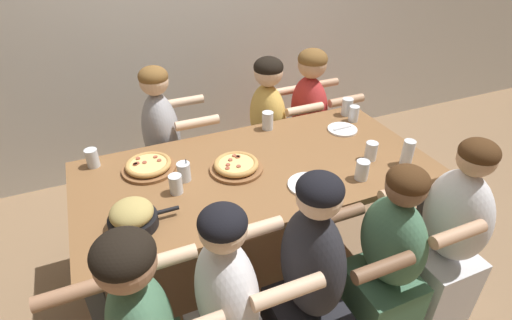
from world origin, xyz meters
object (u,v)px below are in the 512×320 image
at_px(skillet_bowl, 132,216).
at_px(drinking_glass_c, 362,171).
at_px(pizza_board_second, 236,166).
at_px(drinking_glass_h, 347,107).
at_px(drinking_glass_g, 268,122).
at_px(drinking_glass_e, 354,115).
at_px(diner_far_right, 308,125).
at_px(empty_plate_a, 342,129).
at_px(diner_near_center, 308,291).
at_px(empty_plate_b, 309,185).
at_px(diner_far_midleft, 165,156).
at_px(cocktail_glass_blue, 184,172).
at_px(drinking_glass_d, 371,152).
at_px(drinking_glass_b, 92,159).
at_px(pizza_board_main, 149,166).
at_px(drinking_glass_a, 176,184).
at_px(drinking_glass_f, 407,154).
at_px(diner_near_midright, 385,268).
at_px(diner_near_right, 447,243).
at_px(diner_far_midright, 268,135).

distance_m(skillet_bowl, drinking_glass_c, 1.17).
relative_size(pizza_board_second, drinking_glass_h, 2.48).
height_order(pizza_board_second, drinking_glass_g, drinking_glass_g).
relative_size(drinking_glass_e, diner_far_right, 0.09).
height_order(empty_plate_a, diner_near_center, diner_near_center).
height_order(pizza_board_second, empty_plate_b, pizza_board_second).
height_order(drinking_glass_c, diner_far_midleft, diner_far_midleft).
relative_size(cocktail_glass_blue, diner_far_midleft, 0.11).
distance_m(empty_plate_b, diner_far_right, 1.12).
bearing_deg(drinking_glass_d, drinking_glass_g, 124.32).
bearing_deg(drinking_glass_h, drinking_glass_b, 179.69).
xyz_separation_m(pizza_board_main, drinking_glass_g, (0.79, 0.18, 0.03)).
relative_size(empty_plate_a, cocktail_glass_blue, 1.49).
relative_size(skillet_bowl, diner_near_center, 0.28).
height_order(drinking_glass_a, drinking_glass_f, drinking_glass_f).
xyz_separation_m(drinking_glass_d, drinking_glass_e, (0.19, 0.44, -0.00)).
bearing_deg(drinking_glass_b, drinking_glass_c, -27.87).
xyz_separation_m(pizza_board_main, drinking_glass_b, (-0.27, 0.16, 0.02)).
xyz_separation_m(empty_plate_b, drinking_glass_e, (0.64, 0.53, 0.04)).
height_order(skillet_bowl, drinking_glass_e, skillet_bowl).
distance_m(drinking_glass_c, drinking_glass_h, 0.76).
distance_m(drinking_glass_a, drinking_glass_d, 1.09).
bearing_deg(pizza_board_second, empty_plate_a, 11.18).
height_order(diner_near_midright, diner_near_right, diner_near_right).
distance_m(diner_far_midleft, diner_near_right, 1.80).
bearing_deg(drinking_glass_c, drinking_glass_e, 58.79).
relative_size(cocktail_glass_blue, drinking_glass_b, 1.21).
xyz_separation_m(pizza_board_main, drinking_glass_a, (0.09, -0.26, 0.03)).
bearing_deg(diner_far_midleft, drinking_glass_b, -53.99).
bearing_deg(skillet_bowl, drinking_glass_d, 1.87).
bearing_deg(cocktail_glass_blue, diner_near_center, -64.38).
relative_size(empty_plate_b, drinking_glass_c, 2.06).
bearing_deg(drinking_glass_b, diner_near_midright, -41.11).
xyz_separation_m(pizza_board_main, drinking_glass_d, (1.18, -0.39, 0.02)).
xyz_separation_m(drinking_glass_f, drinking_glass_g, (-0.53, 0.68, -0.01)).
relative_size(drinking_glass_c, drinking_glass_f, 0.72).
xyz_separation_m(cocktail_glass_blue, drinking_glass_b, (-0.43, 0.33, 0.00)).
bearing_deg(empty_plate_b, pizza_board_main, 147.12).
relative_size(skillet_bowl, diner_near_midright, 0.30).
xyz_separation_m(diner_far_right, diner_near_right, (0.05, -1.38, -0.03)).
xyz_separation_m(drinking_glass_e, diner_far_midright, (-0.43, 0.42, -0.28)).
bearing_deg(pizza_board_main, drinking_glass_c, -27.22).
xyz_separation_m(cocktail_glass_blue, drinking_glass_f, (1.17, -0.34, 0.02)).
bearing_deg(diner_near_right, diner_near_center, 90.00).
relative_size(cocktail_glass_blue, diner_far_right, 0.11).
distance_m(pizza_board_main, empty_plate_b, 0.87).
distance_m(drinking_glass_c, drinking_glass_d, 0.21).
xyz_separation_m(pizza_board_main, cocktail_glass_blue, (0.16, -0.17, 0.02)).
height_order(empty_plate_a, cocktail_glass_blue, cocktail_glass_blue).
relative_size(cocktail_glass_blue, drinking_glass_h, 1.08).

